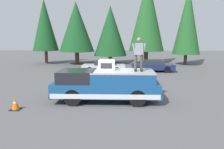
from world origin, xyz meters
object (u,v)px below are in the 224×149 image
object	(u,v)px
person_on_truck_bed	(139,53)
parked_car_navy	(153,66)
pickup_truck	(106,85)
parked_car_silver	(104,66)
compressor_unit	(107,65)
traffic_cone	(15,104)

from	to	relation	value
person_on_truck_bed	parked_car_navy	world-z (taller)	person_on_truck_bed
pickup_truck	parked_car_silver	xyz separation A→B (m)	(9.64, 0.82, -0.29)
person_on_truck_bed	parked_car_silver	xyz separation A→B (m)	(9.84, 2.49, -1.97)
person_on_truck_bed	pickup_truck	bearing A→B (deg)	83.30
parked_car_silver	parked_car_navy	bearing A→B (deg)	-83.02
compressor_unit	parked_car_silver	bearing A→B (deg)	5.13
compressor_unit	pickup_truck	bearing A→B (deg)	169.75
person_on_truck_bed	traffic_cone	distance (m)	6.40
pickup_truck	compressor_unit	size ratio (longest dim) A/B	6.60
compressor_unit	parked_car_silver	size ratio (longest dim) A/B	0.20
traffic_cone	pickup_truck	bearing A→B (deg)	-69.55
parked_car_silver	compressor_unit	bearing A→B (deg)	-174.87
person_on_truck_bed	parked_car_navy	distance (m)	10.86
pickup_truck	traffic_cone	xyz separation A→B (m)	(-1.55, 4.16, -0.58)
pickup_truck	parked_car_navy	world-z (taller)	pickup_truck
person_on_truck_bed	parked_car_navy	xyz separation A→B (m)	(10.43, -2.32, -1.97)
parked_car_navy	parked_car_silver	size ratio (longest dim) A/B	1.00
pickup_truck	parked_car_silver	size ratio (longest dim) A/B	1.35
pickup_truck	parked_car_silver	world-z (taller)	pickup_truck
person_on_truck_bed	traffic_cone	size ratio (longest dim) A/B	2.73
parked_car_navy	pickup_truck	bearing A→B (deg)	158.69
compressor_unit	traffic_cone	world-z (taller)	compressor_unit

